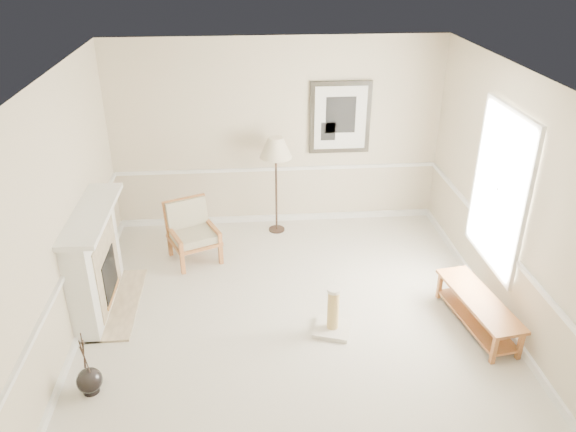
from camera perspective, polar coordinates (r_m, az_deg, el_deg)
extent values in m
plane|color=silver|center=(6.81, 0.54, -11.00)|extent=(5.50, 5.50, 0.00)
cube|color=beige|center=(8.57, -1.12, 8.27)|extent=(5.00, 0.04, 2.90)
cube|color=beige|center=(3.80, 4.67, -19.06)|extent=(5.00, 0.04, 2.90)
cube|color=beige|center=(6.33, -22.56, -0.90)|extent=(0.04, 5.50, 2.90)
cube|color=beige|center=(6.72, 22.34, 0.75)|extent=(0.04, 5.50, 2.90)
cube|color=white|center=(5.53, 0.68, 13.48)|extent=(5.00, 5.50, 0.04)
cube|color=white|center=(9.09, -1.03, -0.17)|extent=(4.95, 0.04, 0.10)
cube|color=white|center=(8.74, -1.08, 4.80)|extent=(4.95, 0.04, 0.05)
cube|color=white|center=(7.01, 20.76, 2.55)|extent=(0.03, 1.20, 1.80)
cube|color=white|center=(7.00, 20.69, 2.55)|extent=(0.05, 1.34, 1.94)
cube|color=black|center=(8.57, 5.33, 9.92)|extent=(0.92, 0.04, 1.10)
cube|color=white|center=(8.55, 5.35, 9.87)|extent=(0.78, 0.01, 0.96)
cube|color=black|center=(8.53, 5.37, 10.18)|extent=(0.45, 0.01, 0.55)
cube|color=white|center=(7.18, -19.08, -4.48)|extent=(0.28, 1.50, 1.25)
cube|color=white|center=(6.86, -19.48, 0.21)|extent=(0.46, 1.64, 0.06)
cube|color=#C6B28E|center=(7.18, -17.87, -4.97)|extent=(0.02, 1.05, 0.95)
cube|color=black|center=(7.24, -17.65, -5.85)|extent=(0.02, 0.62, 0.58)
cube|color=#BC843E|center=(7.38, -17.33, -7.55)|extent=(0.01, 0.66, 0.05)
cube|color=#C6B28E|center=(7.46, -17.18, -8.47)|extent=(0.60, 1.50, 0.03)
sphere|color=black|center=(6.22, -19.53, -15.46)|extent=(0.26, 0.26, 0.26)
cylinder|color=black|center=(6.29, -19.37, -16.22)|extent=(0.17, 0.17, 0.07)
cylinder|color=black|center=(6.00, -20.03, -13.05)|extent=(0.08, 0.09, 0.41)
cylinder|color=black|center=(6.02, -19.98, -13.29)|extent=(0.09, 0.11, 0.33)
cylinder|color=black|center=(5.98, -20.08, -12.81)|extent=(0.05, 0.05, 0.48)
cube|color=#A95F36|center=(7.78, -10.67, -4.69)|extent=(0.07, 0.07, 0.34)
cube|color=#A95F36|center=(8.24, -11.90, -2.88)|extent=(0.07, 0.07, 0.34)
cube|color=#A95F36|center=(7.93, -6.85, -3.74)|extent=(0.07, 0.07, 0.34)
cube|color=#A95F36|center=(8.38, -8.28, -2.02)|extent=(0.07, 0.07, 0.34)
cube|color=#A95F36|center=(8.01, -9.50, -2.41)|extent=(0.83, 0.83, 0.04)
cube|color=#A95F36|center=(8.12, -10.33, 0.18)|extent=(0.64, 0.38, 0.49)
cube|color=#A95F36|center=(7.87, -11.49, -1.90)|extent=(0.30, 0.60, 0.04)
cube|color=#A95F36|center=(8.01, -7.72, -1.01)|extent=(0.30, 0.60, 0.04)
cube|color=beige|center=(7.97, -9.55, -1.91)|extent=(0.76, 0.76, 0.11)
cube|color=beige|center=(8.07, -10.22, 0.14)|extent=(0.60, 0.39, 0.44)
cylinder|color=black|center=(8.81, -1.16, -1.36)|extent=(0.25, 0.25, 0.03)
cylinder|color=black|center=(8.51, -1.20, 2.77)|extent=(0.03, 0.03, 1.37)
cone|color=beige|center=(8.26, -1.24, 6.98)|extent=(0.59, 0.59, 0.30)
cube|color=#A95F36|center=(6.94, 18.86, -8.04)|extent=(0.61, 1.43, 0.04)
cube|color=#A95F36|center=(7.10, 18.53, -9.87)|extent=(0.54, 1.32, 0.03)
cube|color=#A95F36|center=(6.57, 20.20, -12.66)|extent=(0.06, 0.06, 0.35)
cube|color=#A95F36|center=(6.73, 22.52, -12.07)|extent=(0.06, 0.06, 0.35)
cube|color=#A95F36|center=(7.42, 15.14, -6.86)|extent=(0.06, 0.06, 0.35)
cube|color=#A95F36|center=(7.56, 17.28, -6.48)|extent=(0.06, 0.06, 0.35)
cube|color=white|center=(6.73, 4.52, -11.32)|extent=(0.52, 0.52, 0.05)
cylinder|color=#D7C06E|center=(6.57, 4.61, -9.45)|extent=(0.13, 0.13, 0.49)
cylinder|color=white|center=(6.42, 4.69, -7.52)|extent=(0.15, 0.15, 0.04)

